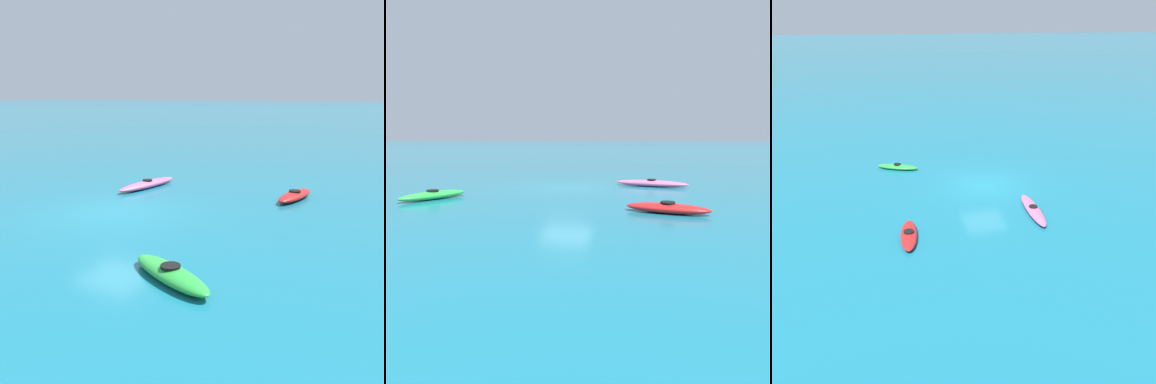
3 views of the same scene
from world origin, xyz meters
TOP-DOWN VIEW (x-y plane):
  - ground_plane at (0.00, 0.00)m, footprint 600.00×600.00m
  - kayak_green at (4.09, 4.68)m, footprint 1.88×2.78m
  - kayak_pink at (-4.05, -1.24)m, footprint 3.63×1.15m
  - kayak_red at (-4.85, 5.21)m, footprint 2.75×1.12m

SIDE VIEW (x-z plane):
  - ground_plane at x=0.00m, z-range 0.00..0.00m
  - kayak_pink at x=-4.05m, z-range -0.02..0.35m
  - kayak_green at x=4.09m, z-range -0.02..0.35m
  - kayak_red at x=-4.85m, z-range -0.02..0.35m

